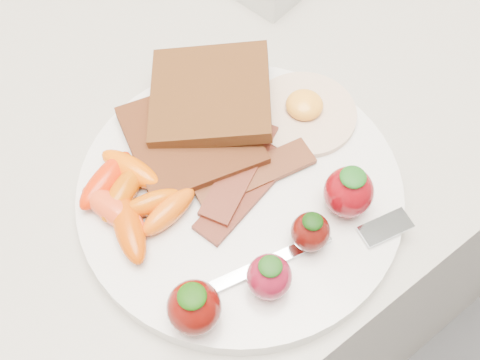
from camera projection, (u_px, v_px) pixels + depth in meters
counter at (172, 278)px, 0.95m from camera, size 2.00×0.60×0.90m
plate at (240, 192)px, 0.50m from camera, size 0.27×0.27×0.02m
toast_lower at (191, 137)px, 0.51m from camera, size 0.12×0.12×0.01m
toast_upper at (210, 94)px, 0.52m from camera, size 0.15×0.15×0.02m
fried_egg at (304, 111)px, 0.53m from camera, size 0.10×0.10×0.02m
bacon_strips at (247, 178)px, 0.49m from camera, size 0.12×0.08×0.01m
baby_carrots at (129, 199)px, 0.48m from camera, size 0.09×0.11×0.02m
strawberries at (281, 249)px, 0.44m from camera, size 0.19×0.05×0.05m
fork at (324, 245)px, 0.46m from camera, size 0.16×0.06×0.00m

